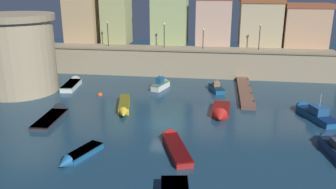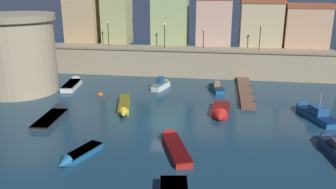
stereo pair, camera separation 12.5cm
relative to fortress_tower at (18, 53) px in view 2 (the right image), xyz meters
name	(u,v)px [view 2 (the right image)]	position (x,y,z in m)	size (l,w,h in m)	color
ground_plane	(163,124)	(20.50, -8.66, -5.13)	(111.60, 111.60, 0.00)	#19384C
quay_wall	(184,62)	(20.50, 11.76, -2.97)	(44.90, 3.93, 4.31)	tan
old_town_backdrop	(193,19)	(21.48, 15.75, 3.12)	(42.29, 5.53, 9.56)	tan
fortress_tower	(18,53)	(0.00, 0.00, 0.00)	(10.28, 10.28, 10.15)	tan
pier_dock	(245,91)	(29.52, 3.36, -4.88)	(1.69, 13.16, 0.70)	brown
quay_lamp_0	(108,30)	(8.52, 11.76, 1.69)	(0.32, 0.32, 3.85)	black
quay_lamp_1	(165,32)	(17.49, 11.76, 1.63)	(0.32, 0.32, 3.73)	black
quay_lamp_2	(204,35)	(23.46, 11.76, 1.22)	(0.32, 0.32, 3.02)	black
quay_lamp_3	(260,33)	(31.77, 11.76, 1.66)	(0.32, 0.32, 3.80)	black
moored_boat_0	(77,156)	(14.76, -17.12, -4.86)	(2.81, 4.81, 1.19)	#195689
moored_boat_1	(162,84)	(18.35, 4.10, -4.58)	(2.46, 4.45, 2.93)	white
moored_boat_3	(74,83)	(5.82, 3.46, -4.77)	(2.33, 6.45, 1.54)	white
moored_boat_5	(312,112)	(36.18, -4.11, -4.65)	(3.85, 7.06, 3.32)	#195689
moored_boat_6	(124,106)	(15.47, -5.04, -4.71)	(2.58, 6.73, 1.07)	gold
moored_boat_7	(335,147)	(36.11, -12.64, -4.69)	(2.50, 6.95, 1.68)	navy
moored_boat_8	(56,114)	(8.68, -8.19, -4.89)	(2.18, 7.00, 1.77)	#333338
moored_boat_9	(220,112)	(26.35, -5.26, -4.80)	(2.14, 5.39, 1.76)	red
moored_boat_11	(173,144)	(22.31, -13.72, -4.82)	(3.76, 7.23, 1.31)	red
moored_boat_12	(215,87)	(25.60, 4.36, -4.74)	(2.54, 4.54, 2.31)	#195689
mooring_buoy_0	(100,95)	(10.92, -0.18, -5.13)	(0.69, 0.69, 0.69)	#EA4C19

